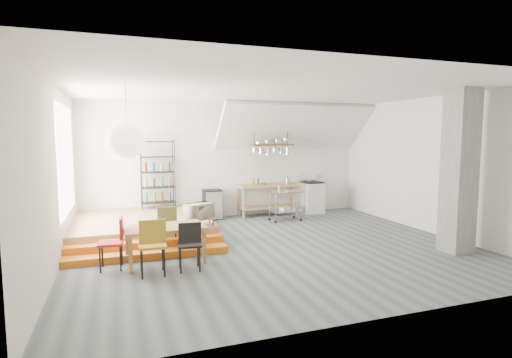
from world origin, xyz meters
name	(u,v)px	position (x,y,z in m)	size (l,w,h in m)	color
floor	(273,247)	(0.00, 0.00, 0.00)	(8.00, 8.00, 0.00)	#4A5455
wall_back	(228,161)	(0.00, 3.50, 1.60)	(8.00, 0.04, 3.20)	silver
wall_left	(55,176)	(-4.00, 0.00, 1.60)	(0.04, 7.00, 3.20)	silver
wall_right	(431,165)	(4.00, 0.00, 1.60)	(0.04, 7.00, 3.20)	silver
ceiling	(274,90)	(0.00, 0.00, 3.20)	(8.00, 7.00, 0.02)	white
slope_ceiling	(295,127)	(1.80, 2.90, 2.55)	(4.40, 1.80, 0.15)	white
window_pane	(66,160)	(-3.98, 1.50, 1.80)	(0.02, 2.50, 2.20)	white
platform	(142,226)	(-2.50, 2.00, 0.20)	(3.00, 3.00, 0.40)	#9D724E
step_lower	(148,255)	(-2.50, 0.05, 0.07)	(3.00, 0.35, 0.13)	#C36616
step_upper	(147,246)	(-2.50, 0.40, 0.13)	(3.00, 0.35, 0.27)	#C36616
concrete_column	(459,171)	(3.30, -1.50, 1.60)	(0.50, 0.50, 3.20)	slate
kitchen_counter	(268,194)	(1.10, 3.15, 0.63)	(1.80, 0.60, 0.91)	#9D724E
stove	(312,197)	(2.50, 3.16, 0.48)	(0.60, 0.60, 1.18)	white
pot_rack	(272,147)	(1.13, 2.92, 1.98)	(1.20, 0.50, 1.43)	#452E1B
wire_shelving	(158,173)	(-2.00, 3.20, 1.33)	(0.88, 0.38, 1.80)	black
microwave_shelf	(199,219)	(-1.40, 0.75, 0.55)	(0.60, 0.40, 0.16)	#9D724E
paper_lantern	(127,141)	(-2.82, -0.35, 2.20)	(0.60, 0.60, 0.60)	white
dining_table	(165,230)	(-2.23, -0.32, 0.60)	(1.45, 0.88, 0.67)	olive
chair_mustard	(152,242)	(-2.50, -0.98, 0.57)	(0.45, 0.45, 0.96)	#AB831D
chair_black	(190,242)	(-1.89, -0.94, 0.51)	(0.43, 0.43, 0.86)	black
chair_olive	(168,226)	(-2.09, 0.34, 0.53)	(0.43, 0.43, 0.89)	brown
chair_red	(115,238)	(-3.07, -0.38, 0.53)	(0.44, 0.44, 0.89)	#B41D19
rolling_cart	(285,202)	(1.27, 2.32, 0.52)	(0.84, 0.50, 0.81)	silver
mini_fridge	(212,204)	(-0.54, 3.20, 0.41)	(0.48, 0.48, 0.82)	black
microwave	(199,210)	(-1.40, 0.75, 0.72)	(0.56, 0.38, 0.31)	beige
bowl	(264,184)	(0.94, 3.10, 0.93)	(0.20, 0.20, 0.05)	silver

